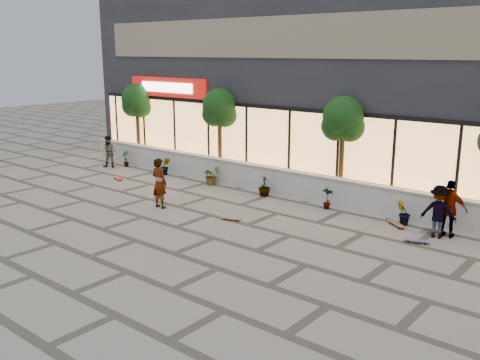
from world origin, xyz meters
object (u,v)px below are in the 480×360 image
Objects in this scene: skater_right_near at (449,209)px; skateboard_right_near at (397,224)px; skateboard_left at (118,178)px; tree_midwest at (220,110)px; skateboard_right_far at (417,241)px; skater_left at (109,152)px; skater_center at (159,183)px; tree_west at (137,102)px; skater_right_far at (439,212)px; skateboard_center at (231,218)px; tree_mideast at (343,122)px.

skater_right_near is 2.26× the size of skateboard_right_near.
skateboard_left is at bearing 5.59° from skater_right_near.
tree_midwest is 10.73m from skateboard_right_far.
tree_midwest is 2.54× the size of skater_left.
skater_center reaches higher than skateboard_left.
skateboard_right_near is (14.32, 0.39, -0.69)m from skater_left.
skater_right_near is at bearing 35.33° from skateboard_right_near.
tree_west is at bearing 63.87° from skater_left.
tree_midwest is 5.29× the size of skateboard_left.
skater_center is 9.35m from skater_right_far.
skateboard_left is (-3.13, -3.20, -2.91)m from tree_midwest.
skater_right_far is 13.50m from skateboard_left.
skateboard_right_far is (8.53, 2.31, -0.83)m from skater_center.
skateboard_center is 7.64m from skateboard_left.
skater_right_near is at bearing -145.29° from skater_right_far.
tree_west reaches higher than skater_center.
skater_left is at bearing -170.61° from tree_mideast.
skateboard_center is 5.88m from skateboard_right_far.
skateboard_center is at bearing -43.25° from skater_left.
skater_center is 2.44× the size of skateboard_left.
skateboard_left is at bearing 150.19° from skateboard_center.
tree_west reaches higher than skater_right_near.
skateboard_right_far is at bearing -31.40° from skater_left.
tree_mideast is at bearing -19.39° from skater_left.
tree_west is at bearing 152.95° from skateboard_right_far.
tree_midwest is at bearing -154.97° from skateboard_right_near.
skater_right_far is at bearing -160.93° from skater_center.
skateboard_center is at bearing -24.04° from tree_west.
skateboard_left is (-13.63, -1.72, -0.81)m from skater_right_near.
skateboard_right_near reaches higher than skateboard_right_far.
skateboard_center is at bearing 24.20° from skater_right_near.
tree_west is at bearing 180.00° from tree_midwest.
tree_mideast reaches higher than skater_center.
skater_left is (0.09, -1.89, -2.22)m from tree_west.
skater_left is 2.72m from skateboard_left.
skater_right_near is (15.91, 0.41, 0.11)m from skater_left.
skateboard_right_far is (15.41, -0.70, -0.69)m from skater_left.
skater_center is 8.21m from skateboard_right_near.
skater_left is 0.88× the size of skater_right_near.
skater_right_far is (8.79, 3.19, -0.10)m from skater_center.
tree_midwest is at bearing 62.34° from skateboard_left.
skater_left is (-6.89, 3.02, -0.13)m from skater_center.
skateboard_right_near is (14.40, -1.50, -2.90)m from tree_west.
tree_mideast reaches higher than skateboard_center.
tree_west reaches higher than skateboard_left.
skater_center is (1.47, -4.90, -2.08)m from tree_midwest.
skater_center reaches higher than skater_right_far.
tree_west is 11.50m from tree_mideast.
tree_west is 5.04× the size of skateboard_right_near.
skater_right_far is 2.26× the size of skateboard_center.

